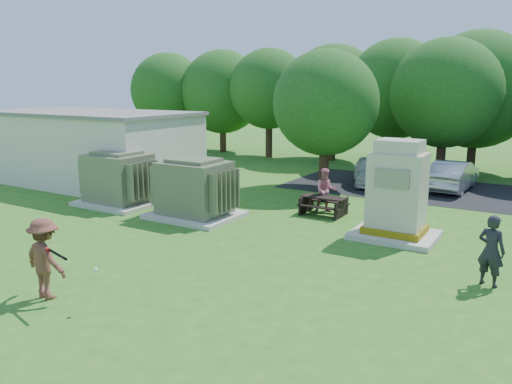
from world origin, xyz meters
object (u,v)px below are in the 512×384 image
Objects in this scene: picnic_table at (324,203)px; transformer_right at (195,190)px; batter at (45,259)px; transformer_left at (118,180)px; car_white at (371,171)px; person_by_generator at (491,251)px; car_silver_a at (453,175)px; generator_cabinet at (397,196)px; person_at_picnic at (326,190)px.

transformer_right is at bearing -144.99° from picnic_table.
transformer_left is at bearing -51.11° from batter.
transformer_right is 4.58m from picnic_table.
batter reaches higher than car_white.
transformer_left is 1.78× the size of person_by_generator.
car_silver_a is (3.13, 6.92, 0.25)m from picnic_table.
transformer_left is at bearing -173.34° from generator_cabinet.
picnic_table is at bearing -107.86° from car_white.
generator_cabinet is 1.67× the size of batter.
transformer_right is 0.79× the size of car_white.
transformer_left is at bearing 171.03° from person_at_picnic.
person_by_generator reaches higher than picnic_table.
car_silver_a is at bearing 65.65° from picnic_table.
generator_cabinet reaches higher than picnic_table.
picnic_table is at bearing -106.55° from person_at_picnic.
transformer_left is 3.70m from transformer_right.
transformer_left is 11.37m from car_white.
transformer_left reaches higher than person_by_generator.
person_by_generator is at bearing -142.25° from batter.
batter is 0.44× the size of car_silver_a.
car_silver_a is at bearing -105.39° from batter.
transformer_left is at bearing -160.63° from picnic_table.
person_by_generator is at bearing -41.29° from generator_cabinet.
batter is 1.11× the size of person_at_picnic.
generator_cabinet is 3.38m from picnic_table.
car_silver_a is (5.38, 16.58, -0.23)m from batter.
person_at_picnic reaches higher than car_silver_a.
generator_cabinet reaches higher than person_at_picnic.
car_silver_a is at bearing 54.26° from transformer_right.
transformer_left is 1.93× the size of picnic_table.
generator_cabinet is 8.44m from car_white.
person_at_picnic is (-3.06, 1.80, -0.50)m from generator_cabinet.
transformer_right reaches higher than car_silver_a.
picnic_table is 7.08m from person_by_generator.
generator_cabinet is 9.77m from batter.
generator_cabinet is (6.68, 1.21, 0.33)m from transformer_right.
person_by_generator is at bearing -80.13° from car_white.
picnic_table is 0.41× the size of car_white.
car_white is 3.58m from car_silver_a.
person_at_picnic is at bearing 66.63° from car_silver_a.
picnic_table is at bearing 35.01° from transformer_right.
transformer_right is 9.68m from person_by_generator.
picnic_table is (7.43, 2.61, -0.55)m from transformer_left.
car_white is (-0.40, 6.32, 0.23)m from picnic_table.
batter reaches higher than car_silver_a.
person_by_generator is 11.21m from car_silver_a.
picnic_table is 0.87× the size of batter.
batter is (-2.25, -9.66, 0.48)m from picnic_table.
person_at_picnic is (2.15, 10.06, -0.09)m from batter.
person_by_generator is (13.28, -1.34, -0.13)m from transformer_left.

